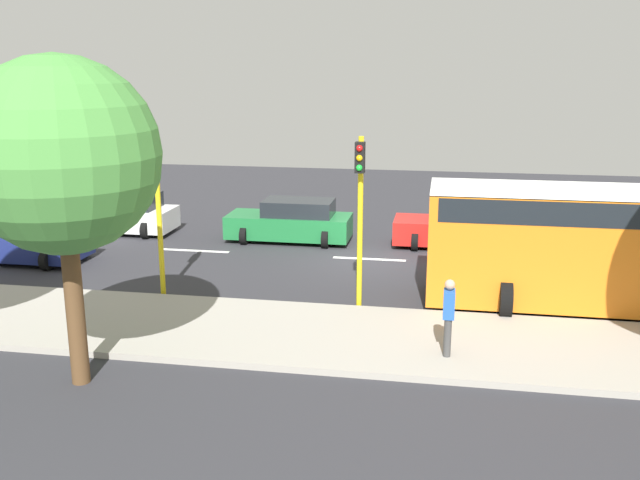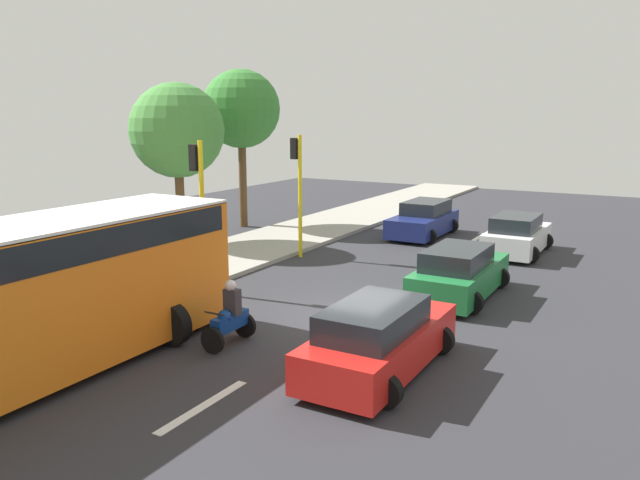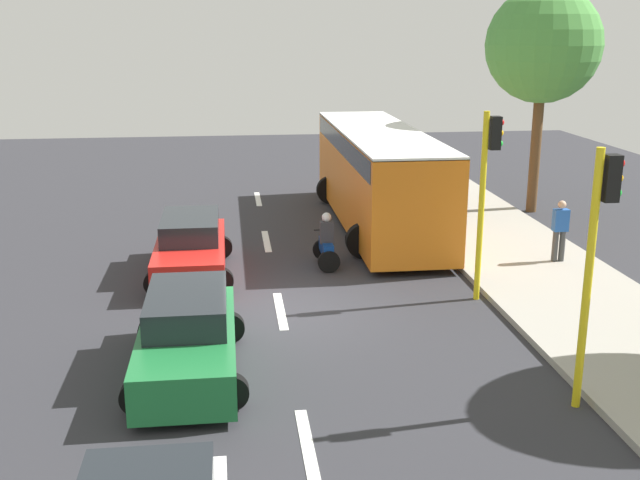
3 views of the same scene
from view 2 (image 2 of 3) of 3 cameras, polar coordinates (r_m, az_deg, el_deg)
The scene contains 16 objects.
ground_plane at distance 16.66m, azimuth 2.88°, elevation -7.07°, with size 40.00×60.00×0.10m, color #2D2D33.
sidewalk at distance 20.59m, azimuth -14.81°, elevation -3.44°, with size 4.00×60.00×0.15m, color #9E998E.
lane_stripe_far_north at distance 27.56m, azimuth 14.20°, elevation 0.18°, with size 0.20×2.40×0.01m, color white.
lane_stripe_north at distance 21.96m, azimuth 9.96°, elevation -2.49°, with size 0.20×2.40×0.01m, color white.
lane_stripe_mid at distance 16.64m, azimuth 2.88°, elevation -6.89°, with size 0.20×2.40×0.01m, color white.
lane_stripe_south at distance 11.98m, azimuth -10.61°, elevation -14.69°, with size 0.20×2.40×0.01m, color white.
car_green at distance 18.48m, azimuth 12.61°, elevation -3.00°, with size 2.18×4.43×1.52m.
car_dark_blue at distance 27.40m, azimuth 9.44°, elevation 1.82°, with size 2.25×4.36×1.52m.
car_white at distance 24.72m, azimuth 17.55°, elevation 0.38°, with size 2.19×4.15×1.52m.
car_red at distance 12.99m, azimuth 5.40°, elevation -9.02°, with size 2.18×4.52×1.52m.
motorcycle at distance 14.57m, azimuth -8.26°, elevation -7.06°, with size 0.60×1.30×1.53m.
pedestrian_by_tree at distance 19.31m, azimuth -21.85°, elevation -1.88°, with size 0.40×0.24×1.69m.
traffic_light_corner at distance 22.82m, azimuth -2.05°, elevation 5.66°, with size 0.49×0.24×4.50m.
traffic_light_midblock at distance 18.44m, azimuth -10.97°, elevation 4.06°, with size 0.49×0.24×4.50m.
street_tree_south at distance 25.54m, azimuth -12.92°, elevation 9.68°, with size 3.73×3.73×6.46m.
street_tree_north at distance 29.23m, azimuth -7.22°, elevation 11.73°, with size 3.56×3.56×7.23m.
Camera 2 is at (-7.07, 14.12, 5.26)m, focal length 35.02 mm.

